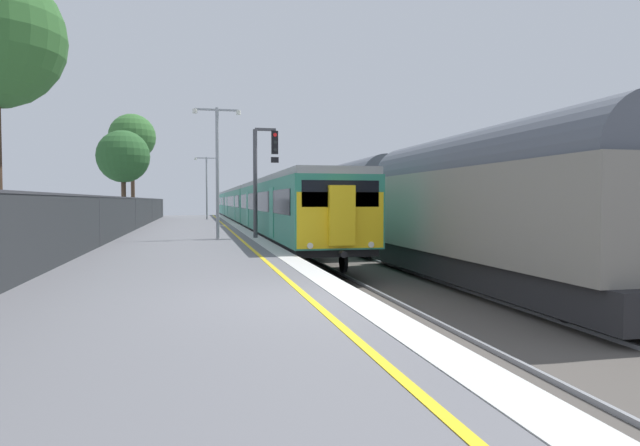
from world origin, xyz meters
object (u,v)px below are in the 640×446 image
object	(u,v)px
commuter_train_at_platform	(247,205)
platform_lamp_far	(207,182)
freight_train_adjacent_track	(394,203)
signal_gantry	(262,169)
background_tree_centre	(132,139)
platform_lamp_mid	(217,161)
background_tree_right	(123,158)

from	to	relation	value
commuter_train_at_platform	platform_lamp_far	bearing A→B (deg)	162.66
freight_train_adjacent_track	signal_gantry	size ratio (longest dim) A/B	6.06
signal_gantry	background_tree_centre	size ratio (longest dim) A/B	0.54
signal_gantry	platform_lamp_mid	world-z (taller)	platform_lamp_mid
background_tree_right	freight_train_adjacent_track	bearing A→B (deg)	-54.14
commuter_train_at_platform	signal_gantry	world-z (taller)	signal_gantry
freight_train_adjacent_track	signal_gantry	bearing A→B (deg)	163.49
commuter_train_at_platform	platform_lamp_mid	bearing A→B (deg)	-98.00
background_tree_centre	background_tree_right	size ratio (longest dim) A/B	1.36
platform_lamp_far	background_tree_centre	bearing A→B (deg)	179.35
freight_train_adjacent_track	platform_lamp_far	xyz separation A→B (m)	(-7.36, 26.39, 1.66)
background_tree_centre	background_tree_right	xyz separation A→B (m)	(0.22, -8.19, -2.21)
commuter_train_at_platform	platform_lamp_mid	world-z (taller)	platform_lamp_mid
freight_train_adjacent_track	background_tree_right	world-z (taller)	background_tree_right
platform_lamp_mid	background_tree_centre	size ratio (longest dim) A/B	0.62
freight_train_adjacent_track	background_tree_centre	size ratio (longest dim) A/B	3.25
commuter_train_at_platform	background_tree_right	xyz separation A→B (m)	(-9.20, -7.07, 3.32)
signal_gantry	platform_lamp_mid	size ratio (longest dim) A/B	0.86
platform_lamp_mid	background_tree_right	bearing A→B (deg)	109.17
signal_gantry	platform_lamp_far	distance (m)	24.84
freight_train_adjacent_track	platform_lamp_mid	distance (m)	7.70
platform_lamp_far	background_tree_right	size ratio (longest dim) A/B	0.83
platform_lamp_mid	background_tree_right	distance (m)	17.86
signal_gantry	background_tree_centre	world-z (taller)	background_tree_centre
signal_gantry	platform_lamp_mid	distance (m)	1.92
freight_train_adjacent_track	platform_lamp_far	world-z (taller)	platform_lamp_far
platform_lamp_mid	background_tree_centre	world-z (taller)	background_tree_centre
platform_lamp_mid	background_tree_centre	bearing A→B (deg)	103.64
platform_lamp_mid	platform_lamp_far	distance (m)	24.94
commuter_train_at_platform	background_tree_centre	bearing A→B (deg)	173.24
platform_lamp_far	background_tree_centre	xyz separation A→B (m)	(-6.07, 0.07, 3.61)
background_tree_centre	background_tree_right	bearing A→B (deg)	-88.45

